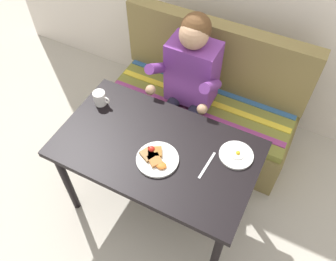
# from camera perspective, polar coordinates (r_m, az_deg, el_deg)

# --- Properties ---
(ground_plane) EXTENTS (8.00, 8.00, 0.00)m
(ground_plane) POSITION_cam_1_polar(r_m,az_deg,el_deg) (2.69, -1.48, -11.83)
(ground_plane) COLOR #B1A99C
(table) EXTENTS (1.20, 0.70, 0.73)m
(table) POSITION_cam_1_polar(r_m,az_deg,el_deg) (2.14, -1.84, -4.01)
(table) COLOR black
(table) RESTS_ON ground
(couch) EXTENTS (1.44, 0.56, 1.00)m
(couch) POSITION_cam_1_polar(r_m,az_deg,el_deg) (2.82, 5.71, 3.78)
(couch) COLOR olive
(couch) RESTS_ON ground
(person) EXTENTS (0.45, 0.61, 1.21)m
(person) POSITION_cam_1_polar(r_m,az_deg,el_deg) (2.43, 3.27, 8.15)
(person) COLOR #73368D
(person) RESTS_ON ground
(plate_breakfast) EXTENTS (0.25, 0.25, 0.05)m
(plate_breakfast) POSITION_cam_1_polar(r_m,az_deg,el_deg) (2.01, -1.93, -4.54)
(plate_breakfast) COLOR white
(plate_breakfast) RESTS_ON table
(plate_eggs) EXTENTS (0.20, 0.20, 0.04)m
(plate_eggs) POSITION_cam_1_polar(r_m,az_deg,el_deg) (2.06, 11.05, -3.92)
(plate_eggs) COLOR white
(plate_eggs) RESTS_ON table
(coffee_mug) EXTENTS (0.12, 0.08, 0.09)m
(coffee_mug) POSITION_cam_1_polar(r_m,az_deg,el_deg) (2.30, -11.02, 5.23)
(coffee_mug) COLOR white
(coffee_mug) RESTS_ON table
(knife) EXTENTS (0.03, 0.20, 0.00)m
(knife) POSITION_cam_1_polar(r_m,az_deg,el_deg) (2.00, 6.37, -5.64)
(knife) COLOR silver
(knife) RESTS_ON table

